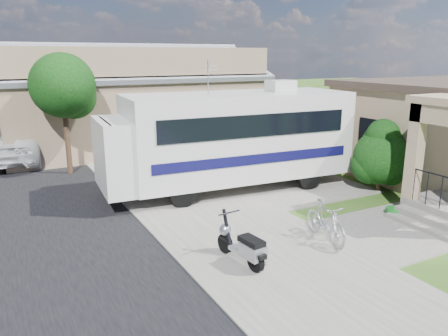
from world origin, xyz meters
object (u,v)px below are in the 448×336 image
garden_hose (394,212)px  shrub (381,154)px  scooter (243,246)px  bicycle (325,224)px  pickup_truck (7,141)px  motorhome (229,136)px

garden_hose → shrub: bearing=53.0°
shrub → garden_hose: 2.70m
scooter → garden_hose: bearing=-0.3°
garden_hose → bicycle: bearing=-170.4°
shrub → scooter: 7.33m
scooter → pickup_truck: bearing=100.0°
shrub → scooter: shrub is taller
shrub → garden_hose: bearing=-127.0°
pickup_truck → garden_hose: (9.36, -12.76, -0.76)m
motorhome → pickup_truck: (-6.46, 8.28, -0.97)m
motorhome → shrub: bearing=-26.0°
pickup_truck → garden_hose: 15.85m
scooter → pickup_truck: 13.96m
motorhome → bicycle: bearing=-86.9°
pickup_truck → scooter: bearing=114.8°
shrub → pickup_truck: shrub is taller
motorhome → scooter: size_ratio=5.32×
shrub → bicycle: 5.15m
scooter → garden_hose: 5.41m
scooter → pickup_truck: pickup_truck is taller
scooter → bicycle: (2.37, 0.10, 0.02)m
scooter → bicycle: 2.37m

